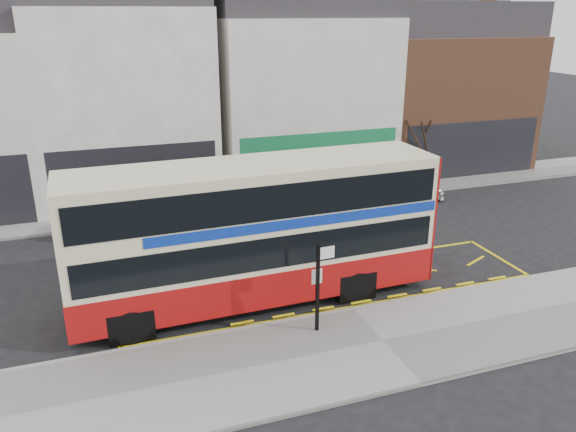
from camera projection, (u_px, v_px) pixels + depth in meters
name	position (u px, v px, depth m)	size (l,w,h in m)	color
ground	(348.00, 307.00, 17.83)	(120.00, 120.00, 0.00)	black
pavement	(383.00, 343.00, 15.76)	(40.00, 4.00, 0.15)	gray
kerb	(353.00, 310.00, 17.47)	(40.00, 0.15, 0.15)	gray
far_pavement	(254.00, 200.00, 27.57)	(50.00, 3.00, 0.15)	gray
road_markings	(329.00, 285.00, 19.25)	(14.00, 3.40, 0.01)	yellow
terrace_left	(122.00, 87.00, 27.61)	(8.00, 8.01, 11.80)	white
terrace_green_shop	(294.00, 84.00, 30.45)	(9.00, 8.01, 11.30)	#BCB7AA
terrace_right	(437.00, 87.00, 33.37)	(9.00, 8.01, 10.30)	brown
double_decker_bus	(256.00, 231.00, 17.45)	(11.49, 2.90, 4.57)	beige
bus_stop_post	(320.00, 279.00, 15.72)	(0.67, 0.12, 2.67)	black
car_silver	(122.00, 219.00, 23.13)	(1.75, 4.35, 1.48)	#B8B8BD
car_grey	(202.00, 209.00, 24.36)	(1.58, 4.52, 1.49)	#404348
car_white	(402.00, 188.00, 27.61)	(1.73, 4.26, 1.24)	silver
street_tree_right	(416.00, 127.00, 29.38)	(2.10, 2.10, 4.53)	#342417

